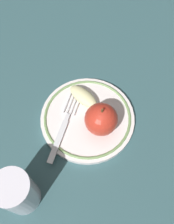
# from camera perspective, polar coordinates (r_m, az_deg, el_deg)

# --- Properties ---
(ground_plane) EXTENTS (2.00, 2.00, 0.00)m
(ground_plane) POSITION_cam_1_polar(r_m,az_deg,el_deg) (0.55, 0.49, -0.86)
(ground_plane) COLOR #33575C
(plate) EXTENTS (0.20, 0.20, 0.02)m
(plate) POSITION_cam_1_polar(r_m,az_deg,el_deg) (0.54, 0.00, -1.33)
(plate) COLOR white
(plate) RESTS_ON ground_plane
(apple_red_whole) EXTENTS (0.07, 0.07, 0.08)m
(apple_red_whole) POSITION_cam_1_polar(r_m,az_deg,el_deg) (0.50, 3.25, -1.68)
(apple_red_whole) COLOR red
(apple_red_whole) RESTS_ON plate
(apple_slice_front) EXTENTS (0.06, 0.08, 0.02)m
(apple_slice_front) POSITION_cam_1_polar(r_m,az_deg,el_deg) (0.55, -0.83, 3.56)
(apple_slice_front) COLOR beige
(apple_slice_front) RESTS_ON plate
(fork) EXTENTS (0.18, 0.03, 0.00)m
(fork) POSITION_cam_1_polar(r_m,az_deg,el_deg) (0.53, -5.36, -3.30)
(fork) COLOR silver
(fork) RESTS_ON plate
(drinking_glass) EXTENTS (0.06, 0.06, 0.10)m
(drinking_glass) POSITION_cam_1_polar(r_m,az_deg,el_deg) (0.46, -15.58, -17.28)
(drinking_glass) COLOR silver
(drinking_glass) RESTS_ON ground_plane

